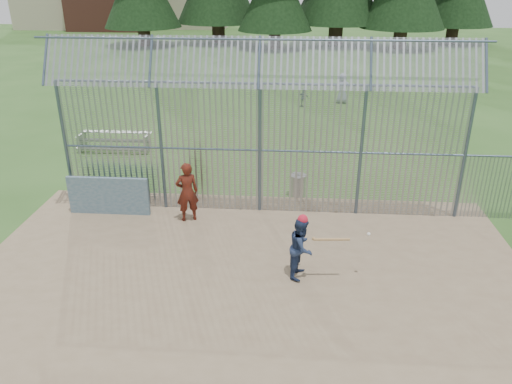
# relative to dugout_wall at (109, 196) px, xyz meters

# --- Properties ---
(ground) EXTENTS (120.00, 120.00, 0.00)m
(ground) POSITION_rel_dugout_wall_xyz_m (4.60, -2.90, -0.62)
(ground) COLOR #2D511E
(ground) RESTS_ON ground
(dirt_infield) EXTENTS (14.00, 10.00, 0.02)m
(dirt_infield) POSITION_rel_dugout_wall_xyz_m (4.60, -3.40, -0.61)
(dirt_infield) COLOR #756047
(dirt_infield) RESTS_ON ground
(dugout_wall) EXTENTS (2.50, 0.12, 1.20)m
(dugout_wall) POSITION_rel_dugout_wall_xyz_m (0.00, 0.00, 0.00)
(dugout_wall) COLOR #38566B
(dugout_wall) RESTS_ON dirt_infield
(batter) EXTENTS (0.76, 0.88, 1.56)m
(batter) POSITION_rel_dugout_wall_xyz_m (5.86, -2.99, 0.18)
(batter) COLOR navy
(batter) RESTS_ON dirt_infield
(onlooker) EXTENTS (0.78, 0.65, 1.83)m
(onlooker) POSITION_rel_dugout_wall_xyz_m (2.50, -0.23, 0.32)
(onlooker) COLOR maroon
(onlooker) RESTS_ON dirt_infield
(bg_kid_standing) EXTENTS (0.89, 0.64, 1.68)m
(bg_kid_standing) POSITION_rel_dugout_wall_xyz_m (8.30, 14.81, 0.22)
(bg_kid_standing) COLOR slate
(bg_kid_standing) RESTS_ON ground
(bg_kid_seated) EXTENTS (0.62, 0.37, 0.98)m
(bg_kid_seated) POSITION_rel_dugout_wall_xyz_m (6.12, 13.77, -0.13)
(bg_kid_seated) COLOR slate
(bg_kid_seated) RESTS_ON ground
(batting_gear) EXTENTS (1.74, 0.34, 0.59)m
(batting_gear) POSITION_rel_dugout_wall_xyz_m (6.05, -3.02, 0.84)
(batting_gear) COLOR red
(batting_gear) RESTS_ON ground
(trash_can) EXTENTS (0.56, 0.56, 0.82)m
(trash_can) POSITION_rel_dugout_wall_xyz_m (5.80, 1.82, -0.24)
(trash_can) COLOR gray
(trash_can) RESTS_ON ground
(bleacher) EXTENTS (3.00, 0.95, 0.72)m
(bleacher) POSITION_rel_dugout_wall_xyz_m (-1.83, 5.82, -0.21)
(bleacher) COLOR slate
(bleacher) RESTS_ON ground
(backstop_fence) EXTENTS (20.09, 0.81, 5.30)m
(backstop_fence) POSITION_rel_dugout_wall_xyz_m (6.41, 0.53, 1.74)
(backstop_fence) COLOR #47566B
(backstop_fence) RESTS_ON ground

